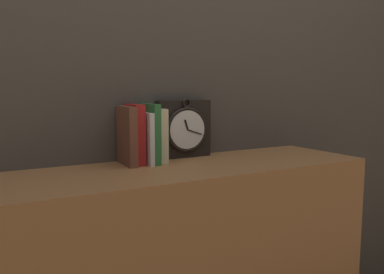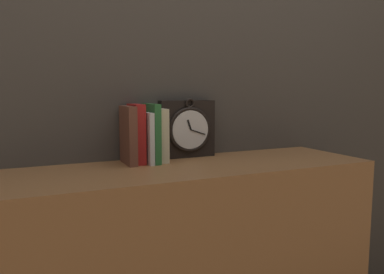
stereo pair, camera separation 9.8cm
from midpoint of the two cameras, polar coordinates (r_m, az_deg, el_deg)
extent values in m
cube|color=#47423D|center=(1.44, -6.42, 16.12)|extent=(6.00, 0.05, 2.60)
cube|color=black|center=(1.39, -3.36, 1.23)|extent=(0.21, 0.05, 0.21)
torus|color=black|center=(1.37, -2.83, 1.12)|extent=(0.17, 0.01, 0.17)
cylinder|color=silver|center=(1.36, -2.78, 1.11)|extent=(0.14, 0.01, 0.14)
cube|color=black|center=(1.35, -2.93, 1.85)|extent=(0.02, 0.00, 0.04)
cube|color=black|center=(1.37, -1.61, 0.74)|extent=(0.06, 0.00, 0.02)
torus|color=black|center=(1.36, -2.86, 5.18)|extent=(0.04, 0.01, 0.04)
cube|color=brown|center=(1.27, -12.10, 0.17)|extent=(0.03, 0.14, 0.20)
cube|color=#B3211F|center=(1.28, -10.90, 0.42)|extent=(0.03, 0.12, 0.20)
cube|color=silver|center=(1.28, -9.43, -0.16)|extent=(0.02, 0.14, 0.17)
cube|color=#2C7138|center=(1.29, -8.56, 0.53)|extent=(0.02, 0.14, 0.20)
cube|color=beige|center=(1.31, -7.51, 0.26)|extent=(0.03, 0.12, 0.19)
camera|label=1|loc=(0.05, -92.29, -0.27)|focal=35.00mm
camera|label=2|loc=(0.05, 87.71, 0.27)|focal=35.00mm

